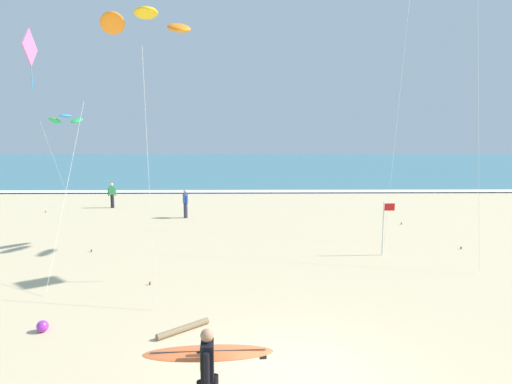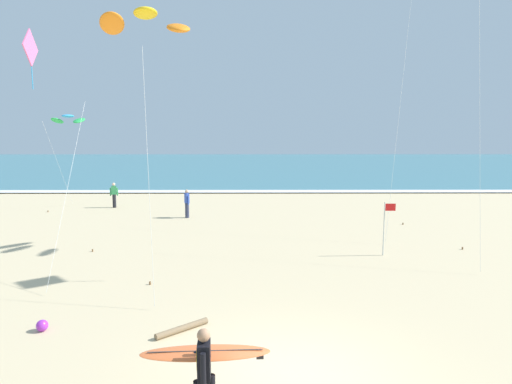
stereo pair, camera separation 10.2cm
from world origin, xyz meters
The scene contains 12 objects.
ground_plane centered at (0.00, 0.00, 0.00)m, with size 160.00×160.00×0.00m, color #D1BA8E.
ocean_water centered at (0.00, 56.82, 0.04)m, with size 160.00×60.00×0.08m, color teal.
shoreline_foam centered at (0.00, 27.12, 0.09)m, with size 160.00×1.58×0.01m, color white.
surfer_lead centered at (-1.62, -1.30, 1.05)m, with size 2.20×0.98×1.71m.
kite_arc_golden_far centered at (-3.49, 3.40, 7.45)m, with size 2.38×2.84×7.77m.
kite_diamond_rose_low centered at (-6.92, 4.70, 6.69)m, with size 0.47×5.40×7.55m.
kite_arc_cobalt_distant centered at (-12.70, 20.86, 5.58)m, with size 2.34×3.27×5.88m.
bystander_green_top centered at (-9.66, 19.91, 0.81)m, with size 0.49×0.26×1.59m.
bystander_blue_top centered at (-4.54, 16.50, 0.81)m, with size 0.32×0.44×1.59m.
lifeguard_flag centered at (4.27, 8.75, 1.27)m, with size 0.45×0.05×2.10m.
beach_ball centered at (-5.92, 2.13, 0.14)m, with size 0.28×0.28×0.28m, color purple.
driftwood_log centered at (-2.54, 2.09, 0.08)m, with size 0.15×0.15×1.42m, color #846B4C.
Camera 2 is at (-0.83, -8.11, 4.76)m, focal length 31.33 mm.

